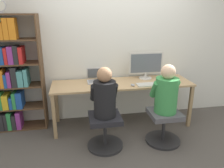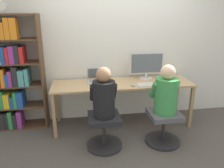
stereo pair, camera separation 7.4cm
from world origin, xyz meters
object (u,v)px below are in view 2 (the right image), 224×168
Objects in this scene: person_at_monitor at (166,92)px; person_at_laptop at (104,95)px; keyboard at (151,85)px; desk_clock at (1,6)px; laptop at (97,79)px; desktop_monitor at (147,65)px; office_chair_left at (163,126)px; office_chair_right at (104,130)px; bookshelf at (12,75)px.

person_at_laptop is (-0.85, 0.02, 0.00)m from person_at_monitor.
keyboard is 2.39m from desk_clock.
keyboard is at bearing 100.15° from person_at_monitor.
desk_clock is at bearing 162.00° from person_at_monitor.
laptop is 0.73m from person_at_laptop.
person_at_monitor is (0.04, -0.78, -0.19)m from desktop_monitor.
keyboard is 0.86× the size of office_chair_left.
office_chair_right is (-0.85, 0.02, 0.00)m from office_chair_left.
desktop_monitor is at bearing 1.77° from laptop.
desk_clock is at bearing 152.36° from office_chair_right.
desk_clock is (-1.31, 0.69, 1.62)m from office_chair_right.
laptop is at bearing 139.28° from office_chair_left.
office_chair_left is 0.74× the size of person_at_laptop.
bookshelf is at bearing 170.32° from keyboard.
office_chair_right is at bearing -29.84° from bookshelf.
bookshelf is at bearing 178.89° from laptop.
desk_clock is (-1.28, -0.05, 1.11)m from laptop.
desk_clock is at bearing 152.53° from person_at_laptop.
person_at_monitor is at bearing -18.00° from desk_clock.
person_at_monitor reaches higher than office_chair_right.
laptop reaches higher than office_chair_right.
desktop_monitor reaches higher than office_chair_right.
keyboard reaches higher than office_chair_left.
desk_clock reaches higher than keyboard.
person_at_monitor is 0.38× the size of bookshelf.
bookshelf is (-1.32, 0.76, 0.62)m from office_chair_right.
bookshelf is 9.69× the size of desk_clock.
person_at_monitor is (0.88, -0.75, -0.01)m from laptop.
person_at_laptop is at bearing -27.47° from desk_clock.
office_chair_right is (0.03, -0.73, -0.52)m from laptop.
bookshelf is at bearing 160.27° from office_chair_left.
keyboard is 2.13m from bookshelf.
office_chair_right is 0.28× the size of bookshelf.
keyboard is 0.63× the size of person_at_monitor.
person_at_monitor is (0.07, -0.42, 0.03)m from keyboard.
office_chair_left is 0.99m from person_at_laptop.
laptop is at bearing 139.46° from person_at_monitor.
office_chair_right is 2.20m from desk_clock.
person_at_laptop is at bearing 178.66° from person_at_monitor.
desktop_monitor is 0.80m from person_at_monitor.
keyboard is at bearing 27.15° from person_at_laptop.
laptop is 1.27m from office_chair_left.
person_at_monitor is 3.68× the size of desk_clock.
person_at_laptop is 0.38× the size of bookshelf.
office_chair_left is at bearing -1.67° from person_at_laptop.
desktop_monitor is 2.13m from bookshelf.
office_chair_right is (-0.81, -0.76, -0.70)m from desktop_monitor.
person_at_laptop is at bearing -87.84° from laptop.
desktop_monitor reaches higher than person_at_laptop.
laptop is 0.45× the size of person_at_laptop.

